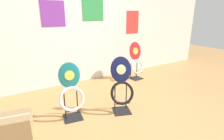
# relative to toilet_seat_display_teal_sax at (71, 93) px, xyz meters

# --- Properties ---
(ground_plane) EXTENTS (14.00, 14.00, 0.00)m
(ground_plane) POSITION_rel_toilet_seat_display_teal_sax_xyz_m (0.75, -0.61, -0.42)
(ground_plane) COLOR #B7844C
(wall_back) EXTENTS (8.00, 0.07, 2.60)m
(wall_back) POSITION_rel_toilet_seat_display_teal_sax_xyz_m (0.75, 1.44, 0.88)
(wall_back) COLOR silver
(wall_back) RESTS_ON ground_plane
(toilet_seat_display_teal_sax) EXTENTS (0.40, 0.32, 0.88)m
(toilet_seat_display_teal_sax) POSITION_rel_toilet_seat_display_teal_sax_xyz_m (0.00, 0.00, 0.00)
(toilet_seat_display_teal_sax) COLOR black
(toilet_seat_display_teal_sax) RESTS_ON ground_plane
(toilet_seat_display_crimson_swirl) EXTENTS (0.38, 0.30, 0.91)m
(toilet_seat_display_crimson_swirl) POSITION_rel_toilet_seat_display_teal_sax_xyz_m (1.95, 0.87, -0.00)
(toilet_seat_display_crimson_swirl) COLOR black
(toilet_seat_display_crimson_swirl) RESTS_ON ground_plane
(toilet_seat_display_navy_moon) EXTENTS (0.44, 0.39, 0.91)m
(toilet_seat_display_navy_moon) POSITION_rel_toilet_seat_display_teal_sax_xyz_m (0.77, -0.22, 0.02)
(toilet_seat_display_navy_moon) COLOR black
(toilet_seat_display_navy_moon) RESTS_ON ground_plane
(paint_can) EXTENTS (0.14, 0.14, 0.14)m
(paint_can) POSITION_rel_toilet_seat_display_teal_sax_xyz_m (1.52, 0.95, -0.34)
(paint_can) COLOR silver
(paint_can) RESTS_ON ground_plane
(storage_box) EXTENTS (0.42, 0.40, 0.30)m
(storage_box) POSITION_rel_toilet_seat_display_teal_sax_xyz_m (-0.77, -0.04, -0.27)
(storage_box) COLOR #93754C
(storage_box) RESTS_ON ground_plane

